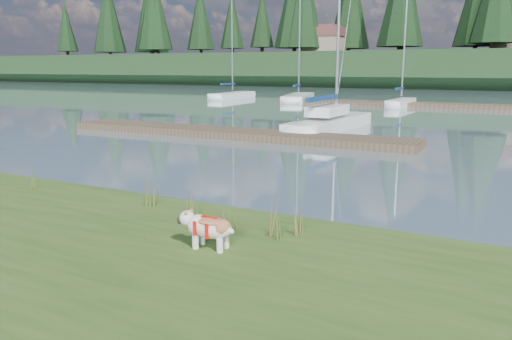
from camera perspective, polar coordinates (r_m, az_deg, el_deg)
The scene contains 20 objects.
ground at distance 39.99m, azimuth 17.79°, elevation 6.92°, with size 200.00×200.00×0.00m, color gray.
ridge at distance 82.57m, azimuth 23.28°, elevation 10.43°, with size 200.00×20.00×5.00m, color black.
bulldog at distance 7.22m, azimuth -5.41°, elevation -6.43°, with size 0.87×0.41×0.52m.
sailboat_main at distance 24.62m, azimuth 9.03°, elevation 5.70°, with size 1.89×8.58×12.32m.
dock_near at distance 21.46m, azimuth -3.12°, elevation 4.24°, with size 16.00×2.00×0.30m, color #4C3D2C.
dock_far at distance 39.68m, azimuth 20.66°, elevation 6.92°, with size 26.00×2.20×0.30m, color #4C3D2C.
sailboat_bg_0 at distance 48.78m, azimuth -2.32°, elevation 8.59°, with size 1.74×7.68×11.11m.
sailboat_bg_1 at distance 45.57m, azimuth 5.03°, elevation 8.35°, with size 3.88×9.12×13.25m.
sailboat_bg_2 at distance 39.91m, azimuth 16.42°, elevation 7.48°, with size 1.34×5.65×8.70m.
weed_0 at distance 9.56m, azimuth -11.93°, elevation -2.41°, with size 0.17×0.14×0.66m.
weed_1 at distance 8.86m, azimuth -7.10°, elevation -3.87°, with size 0.17×0.14×0.48m.
weed_2 at distance 7.61m, azimuth 2.52°, elevation -5.80°, with size 0.17×0.14×0.66m.
weed_3 at distance 11.64m, azimuth -24.11°, elevation -0.92°, with size 0.17×0.14×0.55m.
weed_4 at distance 7.99m, azimuth -3.14°, elevation -5.63°, with size 0.17×0.14×0.45m.
weed_5 at distance 7.81m, azimuth 4.82°, elevation -5.88°, with size 0.17×0.14×0.51m.
mud_lip at distance 10.71m, azimuth -13.78°, elevation -4.07°, with size 60.00×0.50×0.14m, color #33281C.
conifer_0 at distance 98.72m, azimuth -11.87°, elevation 17.06°, with size 5.72×5.72×14.15m.
conifer_1 at distance 93.35m, azimuth -2.73°, elevation 16.78°, with size 4.40×4.40×11.30m.
conifer_3 at distance 83.49m, azimuth 16.60°, elevation 17.25°, with size 4.84×4.84×12.25m.
house_0 at distance 84.50m, azimuth 7.88°, elevation 14.52°, with size 6.30×5.30×4.65m.
Camera 1 is at (6.90, -9.28, 2.91)m, focal length 35.00 mm.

